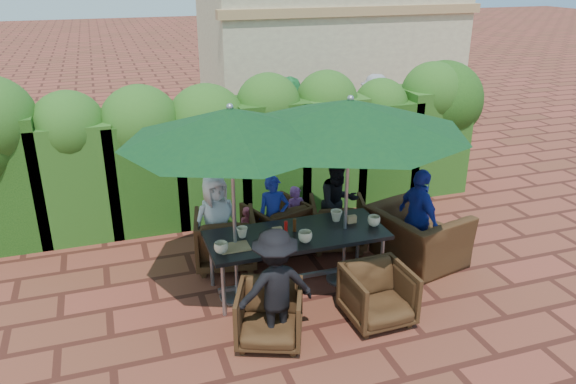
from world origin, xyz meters
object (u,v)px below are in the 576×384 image
object	(u,v)px
chair_far_right	(337,221)
chair_far_mid	(277,223)
umbrella_left	(231,125)
chair_near_left	(270,313)
dining_table	(297,239)
chair_far_left	(225,237)
chair_near_right	(378,292)
umbrella_right	(350,116)
chair_end_right	(418,227)

from	to	relation	value
chair_far_right	chair_far_mid	bearing A→B (deg)	3.01
chair_far_mid	chair_far_right	xyz separation A→B (m)	(0.87, -0.20, -0.00)
umbrella_left	chair_near_left	world-z (taller)	umbrella_left
dining_table	chair_far_mid	bearing A→B (deg)	86.26
chair_far_left	chair_near_right	xyz separation A→B (m)	(1.37, -1.86, -0.05)
umbrella_right	chair_near_left	world-z (taller)	umbrella_right
chair_far_left	chair_near_right	bearing A→B (deg)	137.56
chair_near_left	chair_near_right	world-z (taller)	chair_near_right
chair_far_right	chair_near_left	xyz separation A→B (m)	(-1.59, -1.84, -0.04)
dining_table	chair_near_right	bearing A→B (deg)	-57.73
chair_far_mid	chair_near_right	size ratio (longest dim) A/B	1.08
umbrella_left	chair_far_mid	distance (m)	2.28
dining_table	chair_near_right	distance (m)	1.23
chair_near_right	chair_end_right	distance (m)	1.61
chair_far_mid	chair_far_right	bearing A→B (deg)	147.51
umbrella_left	chair_end_right	size ratio (longest dim) A/B	2.14
dining_table	umbrella_left	bearing A→B (deg)	-178.98
chair_far_mid	chair_near_left	size ratio (longest dim) A/B	1.10
dining_table	chair_end_right	distance (m)	1.81
chair_far_left	dining_table	bearing A→B (deg)	142.04
chair_far_left	chair_end_right	bearing A→B (deg)	174.49
umbrella_left	chair_near_right	world-z (taller)	umbrella_left
chair_far_mid	chair_far_right	distance (m)	0.89
chair_near_right	chair_end_right	xyz separation A→B (m)	(1.16, 1.10, 0.14)
dining_table	chair_near_right	size ratio (longest dim) A/B	3.05
umbrella_right	chair_near_right	bearing A→B (deg)	-89.59
chair_far_mid	chair_end_right	world-z (taller)	chair_end_right
umbrella_right	chair_far_right	world-z (taller)	umbrella_right
chair_far_left	chair_far_mid	xyz separation A→B (m)	(0.80, 0.22, -0.02)
chair_far_left	chair_near_left	size ratio (longest dim) A/B	1.15
chair_far_mid	umbrella_right	bearing A→B (deg)	97.19
umbrella_left	umbrella_right	xyz separation A→B (m)	(1.42, -0.04, 0.00)
dining_table	chair_far_left	size ratio (longest dim) A/B	2.71
umbrella_right	chair_far_left	world-z (taller)	umbrella_right
chair_near_left	umbrella_right	bearing A→B (deg)	57.38
umbrella_right	chair_near_left	distance (m)	2.44
chair_near_right	chair_end_right	bearing A→B (deg)	42.03
umbrella_left	chair_end_right	world-z (taller)	umbrella_left
chair_far_mid	chair_far_right	world-z (taller)	chair_far_mid
chair_end_right	chair_near_left	bearing A→B (deg)	100.35
dining_table	chair_near_right	xyz separation A→B (m)	(0.64, -1.01, -0.31)
chair_far_right	chair_far_left	bearing A→B (deg)	16.55
umbrella_right	chair_end_right	world-z (taller)	umbrella_right
chair_near_right	chair_end_right	world-z (taller)	chair_end_right
chair_near_left	chair_end_right	bearing A→B (deg)	45.32
dining_table	chair_far_right	distance (m)	1.30
umbrella_left	chair_near_left	bearing A→B (deg)	-82.17
umbrella_left	umbrella_right	distance (m)	1.42
chair_far_mid	chair_near_left	distance (m)	2.17
chair_far_right	dining_table	bearing A→B (deg)	58.67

